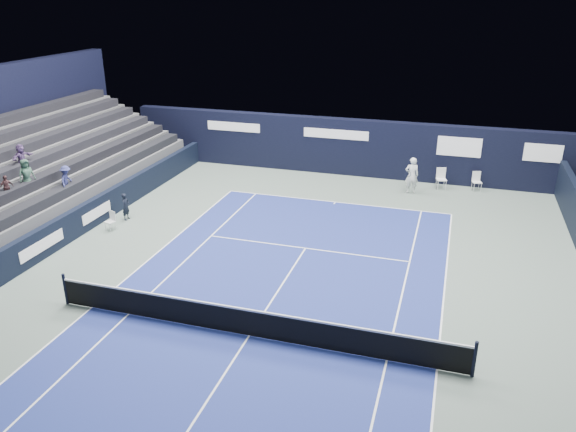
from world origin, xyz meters
name	(u,v)px	position (x,y,z in m)	size (l,w,h in m)	color
ground	(270,303)	(0.00, 2.00, 0.00)	(48.00, 48.00, 0.00)	#54635A
court_surface	(249,336)	(0.00, 0.00, 0.00)	(10.97, 23.77, 0.01)	navy
folding_chair_back_a	(441,177)	(4.78, 15.50, 0.62)	(0.59, 0.58, 1.09)	white
folding_chair_back_b	(477,180)	(6.54, 15.76, 0.55)	(0.54, 0.53, 0.97)	silver
line_judge_chair	(111,219)	(-8.49, 5.79, 0.48)	(0.46, 0.45, 0.84)	white
line_judge	(126,207)	(-8.51, 6.99, 0.61)	(0.45, 0.29, 1.23)	black
court_markings	(249,336)	(0.00, 0.00, 0.01)	(11.03, 23.83, 0.00)	white
tennis_net	(249,322)	(0.00, 0.00, 0.51)	(12.90, 0.10, 1.10)	black
back_sponsor_wall	(354,147)	(0.01, 16.50, 1.55)	(26.00, 0.63, 3.10)	black
side_barrier_left	(93,213)	(-9.50, 5.97, 0.60)	(0.33, 22.00, 1.20)	black
spectator_stand	(32,169)	(-13.27, 6.98, 1.96)	(6.00, 18.00, 6.40)	#48484B
tennis_player	(412,175)	(3.36, 14.34, 0.93)	(0.77, 0.92, 1.86)	white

